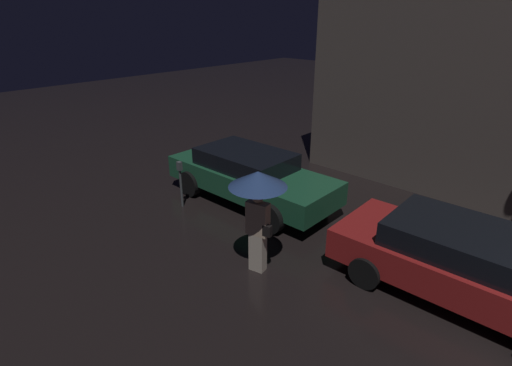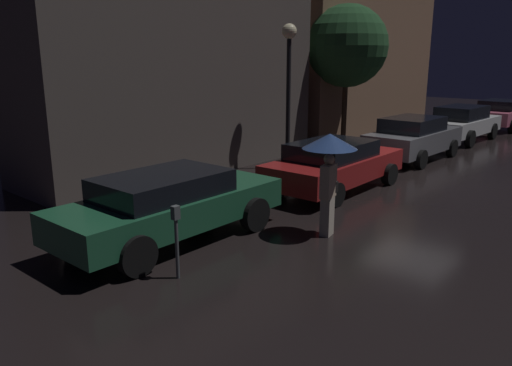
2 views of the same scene
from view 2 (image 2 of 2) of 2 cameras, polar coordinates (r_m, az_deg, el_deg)
The scene contains 12 objects.
ground_plane at distance 15.30m, azimuth 17.87°, elevation 0.37°, with size 60.00×60.00×0.00m, color black.
building_facade_left at distance 16.01m, azimuth -9.17°, elevation 13.21°, with size 9.97×3.00×6.49m.
building_facade_right at distance 24.28m, azimuth 11.21°, elevation 14.04°, with size 9.92×3.00×7.00m.
parked_car_green at distance 9.75m, azimuth -9.85°, elevation -2.35°, with size 4.71×1.97×1.36m.
parked_car_red at distance 13.54m, azimuth 8.94°, elevation 2.19°, with size 4.57×2.04×1.31m.
parked_car_grey at distance 18.18m, azimuth 17.54°, elevation 5.00°, with size 4.31×1.96×1.47m.
parked_car_white at distance 22.85m, azimuth 22.49°, elevation 6.39°, with size 4.60×1.88×1.48m.
parked_car_pink at distance 27.59m, azimuth 26.18°, elevation 7.14°, with size 4.02×2.00×1.42m.
pedestrian_with_umbrella at distance 9.78m, azimuth 8.38°, elevation 3.19°, with size 1.07×1.07×2.06m.
parking_meter at distance 8.06m, azimuth -9.09°, elevation -5.76°, with size 0.12×0.10×1.23m.
street_lamp_near at distance 15.69m, azimuth 3.77°, elevation 13.23°, with size 0.46×0.46×4.46m.
street_tree at distance 19.71m, azimuth 10.36°, elevation 15.12°, with size 3.07×3.07×5.41m.
Camera 2 is at (-13.72, -5.81, 3.50)m, focal length 35.00 mm.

